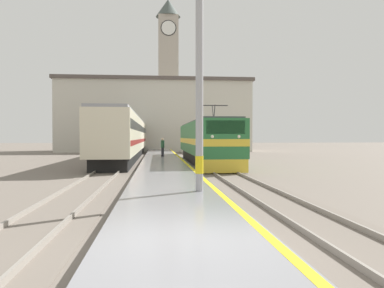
{
  "coord_description": "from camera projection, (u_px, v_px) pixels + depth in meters",
  "views": [
    {
      "loc": [
        -0.56,
        -7.04,
        2.25
      ],
      "look_at": [
        1.9,
        18.65,
        1.74
      ],
      "focal_mm": 35.0,
      "sensor_mm": 36.0,
      "label": 1
    }
  ],
  "objects": [
    {
      "name": "station_building",
      "position": [
        155.0,
        116.0,
        57.83
      ],
      "size": [
        29.15,
        9.2,
        10.94
      ],
      "color": "beige",
      "rests_on": "ground"
    },
    {
      "name": "passenger_train",
      "position": [
        132.0,
        137.0,
        46.9
      ],
      "size": [
        2.92,
        50.2,
        4.2
      ],
      "color": "black",
      "rests_on": "ground"
    },
    {
      "name": "rail_track_near",
      "position": [
        204.0,
        162.0,
        32.32
      ],
      "size": [
        2.83,
        140.0,
        0.16
      ],
      "color": "#70665B",
      "rests_on": "ground"
    },
    {
      "name": "clock_tower",
      "position": [
        168.0,
        70.0,
        71.01
      ],
      "size": [
        4.64,
        4.64,
        28.29
      ],
      "color": "#ADA393",
      "rests_on": "ground"
    },
    {
      "name": "person_on_platform",
      "position": [
        163.0,
        147.0,
        35.25
      ],
      "size": [
        0.34,
        0.34,
        1.73
      ],
      "color": "#23232D",
      "rests_on": "platform"
    },
    {
      "name": "catenary_mast",
      "position": [
        202.0,
        63.0,
        12.65
      ],
      "size": [
        2.93,
        0.28,
        8.71
      ],
      "color": "#9E9EA3",
      "rests_on": "platform"
    },
    {
      "name": "ground_plane",
      "position": [
        162.0,
        159.0,
        36.96
      ],
      "size": [
        200.0,
        200.0,
        0.0
      ],
      "primitive_type": "plane",
      "color": "#70665B"
    },
    {
      "name": "rail_track_far",
      "position": [
        121.0,
        163.0,
        31.65
      ],
      "size": [
        2.84,
        140.0,
        0.16
      ],
      "color": "#70665B",
      "rests_on": "ground"
    },
    {
      "name": "platform",
      "position": [
        163.0,
        161.0,
        31.98
      ],
      "size": [
        3.33,
        140.0,
        0.4
      ],
      "color": "gray",
      "rests_on": "ground"
    },
    {
      "name": "locomotive_train",
      "position": [
        205.0,
        142.0,
        31.38
      ],
      "size": [
        2.92,
        18.89,
        4.51
      ],
      "color": "black",
      "rests_on": "ground"
    }
  ]
}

